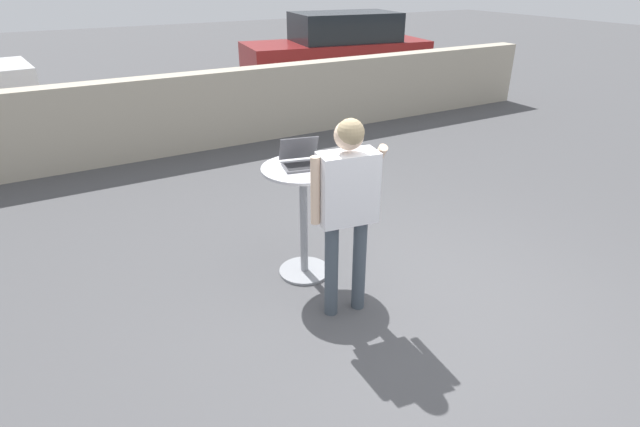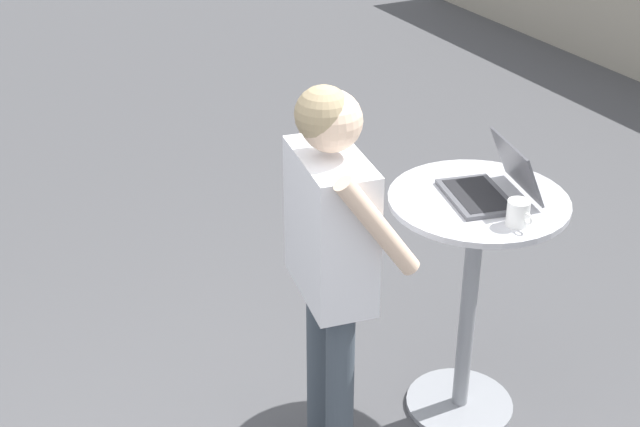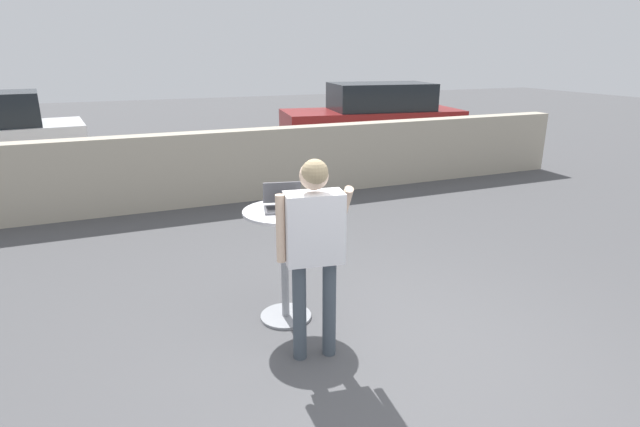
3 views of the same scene
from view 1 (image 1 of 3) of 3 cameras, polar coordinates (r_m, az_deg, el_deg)
ground_plane at (r=4.31m, az=11.38°, el=-11.45°), size 50.00×50.00×0.00m
pavement_kerb at (r=8.23m, az=-12.05°, el=11.55°), size 13.05×0.35×1.18m
cafe_table at (r=4.45m, az=-1.90°, el=0.84°), size 0.72×0.72×1.06m
laptop at (r=4.33m, az=-2.12°, el=6.19°), size 0.40×0.39×0.23m
coffee_mug at (r=4.39m, az=0.88°, el=6.47°), size 0.12×0.09×0.10m
standing_person at (r=3.77m, az=3.13°, el=2.09°), size 0.62×0.34×1.66m
parked_car_near_street at (r=12.99m, az=2.13°, el=18.39°), size 4.70×2.35×1.64m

